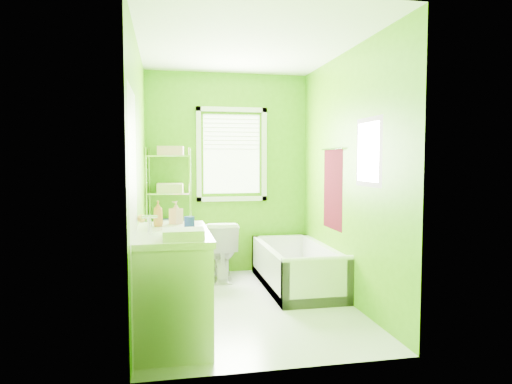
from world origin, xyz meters
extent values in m
plane|color=silver|center=(0.00, 0.00, 0.00)|extent=(2.90, 2.90, 0.00)
cube|color=#489407|center=(0.00, 1.45, 1.30)|extent=(2.10, 0.04, 2.60)
cube|color=#489407|center=(0.00, -1.45, 1.30)|extent=(2.10, 0.04, 2.60)
cube|color=#489407|center=(-1.05, 0.00, 1.30)|extent=(0.04, 2.90, 2.60)
cube|color=#489407|center=(1.05, 0.00, 1.30)|extent=(0.04, 2.90, 2.60)
cube|color=white|center=(0.00, 0.00, 2.60)|extent=(2.10, 2.90, 0.04)
cube|color=white|center=(0.05, 1.44, 1.55)|extent=(0.74, 0.01, 1.01)
cube|color=white|center=(0.05, 1.42, 0.97)|extent=(0.92, 0.05, 0.06)
cube|color=white|center=(0.05, 1.42, 2.13)|extent=(0.92, 0.05, 0.06)
cube|color=white|center=(-0.38, 1.42, 1.55)|extent=(0.06, 0.05, 1.22)
cube|color=white|center=(0.48, 1.42, 1.55)|extent=(0.06, 0.05, 1.22)
cube|color=white|center=(0.05, 1.42, 1.84)|extent=(0.72, 0.02, 0.50)
cube|color=white|center=(-1.04, -1.00, 1.00)|extent=(0.02, 0.80, 2.00)
sphere|color=gold|center=(-1.00, -0.67, 1.00)|extent=(0.07, 0.07, 0.07)
cube|color=#460810|center=(1.04, 0.35, 1.15)|extent=(0.02, 0.58, 0.90)
cylinder|color=silver|center=(1.02, 0.35, 1.60)|extent=(0.02, 0.62, 0.02)
cube|color=#CC5972|center=(1.04, -0.55, 1.55)|extent=(0.02, 0.54, 0.64)
cube|color=white|center=(1.03, -0.55, 1.55)|extent=(0.01, 0.44, 0.54)
cube|color=white|center=(0.68, 0.56, 0.05)|extent=(0.74, 1.60, 0.11)
cube|color=white|center=(0.34, 0.56, 0.24)|extent=(0.07, 1.60, 0.48)
cube|color=white|center=(1.01, 0.56, 0.24)|extent=(0.07, 1.60, 0.48)
cube|color=white|center=(0.68, -0.20, 0.24)|extent=(0.74, 0.07, 0.48)
cube|color=white|center=(0.68, 1.32, 0.24)|extent=(0.74, 0.07, 0.48)
cylinder|color=white|center=(0.68, -0.20, 0.48)|extent=(0.74, 0.07, 0.07)
cylinder|color=#1216B0|center=(0.68, 0.06, 0.14)|extent=(0.36, 0.36, 0.06)
cylinder|color=yellow|center=(0.68, 0.06, 0.20)|extent=(0.34, 0.34, 0.05)
cube|color=#1216B0|center=(0.67, 0.20, 0.25)|extent=(0.26, 0.06, 0.23)
imported|color=white|center=(-0.14, 1.09, 0.37)|extent=(0.47, 0.75, 0.73)
cube|color=white|center=(-0.76, -0.68, 0.42)|extent=(0.58, 1.16, 0.84)
cube|color=silver|center=(-0.76, -0.68, 0.87)|extent=(0.61, 1.19, 0.05)
ellipsoid|color=white|center=(-0.74, -0.84, 0.86)|extent=(0.40, 0.52, 0.14)
cylinder|color=silver|center=(-0.93, -0.84, 0.96)|extent=(0.03, 0.03, 0.16)
cylinder|color=silver|center=(-0.93, -0.84, 1.03)|extent=(0.12, 0.02, 0.02)
imported|color=#F27647|center=(-0.87, -0.40, 1.01)|extent=(0.10, 0.10, 0.23)
imported|color=pink|center=(-0.71, -0.27, 1.00)|extent=(0.13, 0.13, 0.21)
cylinder|color=#182A9C|center=(-0.61, -0.56, 0.94)|extent=(0.09, 0.09, 0.10)
cube|color=silver|center=(-0.68, -1.12, 0.93)|extent=(0.30, 0.24, 0.07)
cylinder|color=silver|center=(-1.03, 1.12, 0.81)|extent=(0.02, 0.02, 1.63)
cylinder|color=silver|center=(-1.01, 1.44, 0.81)|extent=(0.02, 0.02, 1.63)
cylinder|color=silver|center=(-0.51, 1.08, 0.81)|extent=(0.02, 0.02, 1.63)
cylinder|color=silver|center=(-0.49, 1.40, 0.81)|extent=(0.02, 0.02, 1.63)
cube|color=silver|center=(-0.76, 1.26, 0.15)|extent=(0.56, 0.38, 0.02)
cube|color=silver|center=(-0.76, 1.26, 0.61)|extent=(0.56, 0.38, 0.02)
cube|color=silver|center=(-0.76, 1.26, 1.07)|extent=(0.56, 0.38, 0.02)
cube|color=silver|center=(-0.76, 1.26, 1.52)|extent=(0.56, 0.38, 0.02)
cube|color=pink|center=(-0.74, 1.16, 1.59)|extent=(0.32, 0.23, 0.11)
cube|color=silver|center=(-0.72, 1.38, 1.59)|extent=(0.32, 0.23, 0.11)
cube|color=#CDBE7D|center=(-0.75, 1.16, 1.13)|extent=(0.32, 0.23, 0.11)
cube|color=#CDBE7D|center=(-0.75, 1.38, 1.13)|extent=(0.32, 0.23, 0.11)
cube|color=silver|center=(-0.78, 1.18, 0.67)|extent=(0.32, 0.23, 0.11)
cube|color=#3050B0|center=(-0.74, 1.39, 0.67)|extent=(0.32, 0.23, 0.11)
cube|color=pink|center=(-0.49, 1.24, 0.35)|extent=(0.05, 0.29, 0.51)
camera|label=1|loc=(-0.80, -4.48, 1.48)|focal=32.00mm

